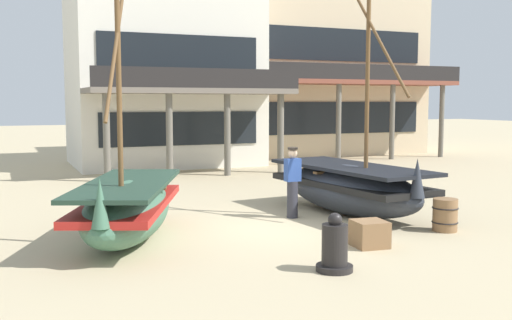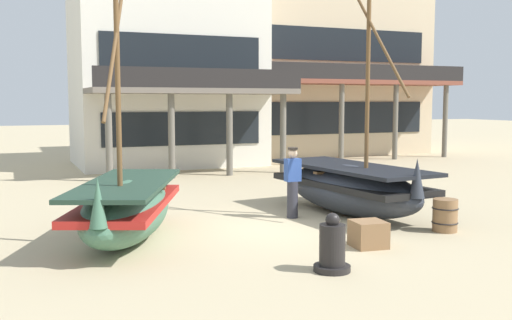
% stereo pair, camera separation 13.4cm
% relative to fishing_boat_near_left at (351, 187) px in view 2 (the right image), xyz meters
% --- Properties ---
extents(ground_plane, '(120.00, 120.00, 0.00)m').
position_rel_fishing_boat_near_left_xyz_m(ground_plane, '(-2.39, -0.67, -0.68)').
color(ground_plane, tan).
extents(fishing_boat_near_left, '(2.23, 4.86, 6.47)m').
position_rel_fishing_boat_near_left_xyz_m(fishing_boat_near_left, '(0.00, 0.00, 0.00)').
color(fishing_boat_near_left, '#2D333D').
rests_on(fishing_boat_near_left, ground).
extents(fishing_boat_centre_large, '(3.15, 4.73, 5.86)m').
position_rel_fishing_boat_near_left_xyz_m(fishing_boat_centre_large, '(-5.59, -0.61, -0.02)').
color(fishing_boat_centre_large, '#427056').
rests_on(fishing_boat_centre_large, ground).
extents(fisherman_by_hull, '(0.37, 0.26, 1.68)m').
position_rel_fishing_boat_near_left_xyz_m(fisherman_by_hull, '(-1.54, 0.12, 0.16)').
color(fisherman_by_hull, '#33333D').
rests_on(fisherman_by_hull, ground).
extents(capstan_winch, '(0.61, 0.61, 0.97)m').
position_rel_fishing_boat_near_left_xyz_m(capstan_winch, '(-2.92, -4.13, -0.29)').
color(capstan_winch, black).
rests_on(capstan_winch, ground).
extents(wooden_barrel, '(0.56, 0.56, 0.70)m').
position_rel_fishing_boat_near_left_xyz_m(wooden_barrel, '(0.81, -2.47, -0.33)').
color(wooden_barrel, olive).
rests_on(wooden_barrel, ground).
extents(cargo_crate, '(0.67, 0.67, 0.50)m').
position_rel_fishing_boat_near_left_xyz_m(cargo_crate, '(-1.46, -2.99, -0.43)').
color(cargo_crate, olive).
rests_on(cargo_crate, ground).
extents(harbor_building_main, '(8.02, 8.45, 9.41)m').
position_rel_fishing_boat_near_left_xyz_m(harbor_building_main, '(-1.21, 13.34, 4.02)').
color(harbor_building_main, silver).
rests_on(harbor_building_main, ground).
extents(harbor_building_annex, '(10.75, 8.73, 10.92)m').
position_rel_fishing_boat_near_left_xyz_m(harbor_building_annex, '(7.79, 16.03, 4.78)').
color(harbor_building_annex, beige).
rests_on(harbor_building_annex, ground).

